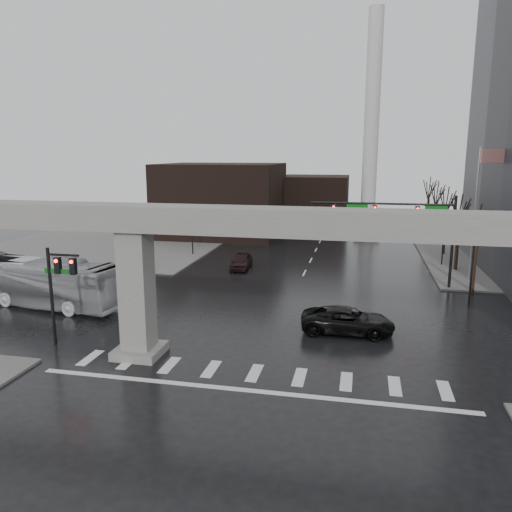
% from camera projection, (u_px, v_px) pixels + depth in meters
% --- Properties ---
extents(ground, '(160.00, 160.00, 0.00)m').
position_uv_depth(ground, '(258.00, 365.00, 27.42)').
color(ground, black).
rests_on(ground, ground).
extents(sidewalk_nw, '(28.00, 36.00, 0.15)m').
position_uv_depth(sidewalk_nw, '(124.00, 239.00, 67.18)').
color(sidewalk_nw, '#615F5C').
rests_on(sidewalk_nw, ground).
extents(elevated_guideway, '(48.00, 2.60, 8.70)m').
position_uv_depth(elevated_guideway, '(282.00, 243.00, 25.76)').
color(elevated_guideway, gray).
rests_on(elevated_guideway, ground).
extents(building_far_left, '(16.00, 14.00, 10.00)m').
position_uv_depth(building_far_left, '(222.00, 200.00, 69.48)').
color(building_far_left, black).
rests_on(building_far_left, ground).
extents(building_far_mid, '(10.00, 10.00, 8.00)m').
position_uv_depth(building_far_mid, '(314.00, 202.00, 76.81)').
color(building_far_mid, black).
rests_on(building_far_mid, ground).
extents(smokestack, '(3.60, 3.60, 30.00)m').
position_uv_depth(smokestack, '(371.00, 139.00, 67.53)').
color(smokestack, silver).
rests_on(smokestack, ground).
extents(signal_mast_arm, '(12.12, 0.43, 8.00)m').
position_uv_depth(signal_mast_arm, '(407.00, 220.00, 42.40)').
color(signal_mast_arm, black).
rests_on(signal_mast_arm, ground).
extents(signal_left_pole, '(2.30, 0.30, 6.00)m').
position_uv_depth(signal_left_pole, '(58.00, 280.00, 29.57)').
color(signal_left_pole, black).
rests_on(signal_left_pole, ground).
extents(flagpole_assembly, '(2.06, 0.12, 12.00)m').
position_uv_depth(flagpole_assembly, '(479.00, 198.00, 43.83)').
color(flagpole_assembly, silver).
rests_on(flagpole_assembly, ground).
extents(lamp_right_0, '(1.22, 0.32, 5.11)m').
position_uv_depth(lamp_right_0, '(473.00, 261.00, 37.36)').
color(lamp_right_0, black).
rests_on(lamp_right_0, ground).
extents(lamp_right_1, '(1.22, 0.32, 5.11)m').
position_uv_depth(lamp_right_1, '(444.00, 233.00, 50.77)').
color(lamp_right_1, black).
rests_on(lamp_right_1, ground).
extents(lamp_right_2, '(1.22, 0.32, 5.11)m').
position_uv_depth(lamp_right_2, '(427.00, 216.00, 64.18)').
color(lamp_right_2, black).
rests_on(lamp_right_2, ground).
extents(lamp_left_0, '(1.22, 0.32, 5.11)m').
position_uv_depth(lamp_left_0, '(138.00, 247.00, 42.87)').
color(lamp_left_0, black).
rests_on(lamp_left_0, ground).
extents(lamp_left_1, '(1.22, 0.32, 5.11)m').
position_uv_depth(lamp_left_1, '(192.00, 225.00, 56.28)').
color(lamp_left_1, black).
rests_on(lamp_left_1, ground).
extents(lamp_left_2, '(1.22, 0.32, 5.11)m').
position_uv_depth(lamp_left_2, '(225.00, 211.00, 69.69)').
color(lamp_left_2, black).
rests_on(lamp_left_2, ground).
extents(tree_right_0, '(1.09, 1.58, 7.50)m').
position_uv_depth(tree_right_0, '(475.00, 260.00, 41.14)').
color(tree_right_0, black).
rests_on(tree_right_0, ground).
extents(tree_right_1, '(1.09, 1.61, 7.67)m').
position_uv_depth(tree_right_1, '(458.00, 242.00, 48.79)').
color(tree_right_1, black).
rests_on(tree_right_1, ground).
extents(tree_right_2, '(1.10, 1.63, 7.85)m').
position_uv_depth(tree_right_2, '(445.00, 230.00, 56.43)').
color(tree_right_2, black).
rests_on(tree_right_2, ground).
extents(tree_right_3, '(1.11, 1.66, 8.02)m').
position_uv_depth(tree_right_3, '(435.00, 220.00, 64.08)').
color(tree_right_3, black).
rests_on(tree_right_3, ground).
extents(tree_right_4, '(1.12, 1.69, 8.19)m').
position_uv_depth(tree_right_4, '(428.00, 212.00, 71.73)').
color(tree_right_4, black).
rests_on(tree_right_4, ground).
extents(pickup_truck, '(5.97, 2.78, 1.65)m').
position_uv_depth(pickup_truck, '(348.00, 321.00, 32.21)').
color(pickup_truck, black).
rests_on(pickup_truck, ground).
extents(city_bus, '(13.56, 5.30, 3.68)m').
position_uv_depth(city_bus, '(44.00, 282.00, 37.74)').
color(city_bus, '#B0B1B5').
rests_on(city_bus, ground).
extents(far_car, '(2.15, 4.71, 1.57)m').
position_uv_depth(far_car, '(241.00, 261.00, 50.16)').
color(far_car, black).
rests_on(far_car, ground).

